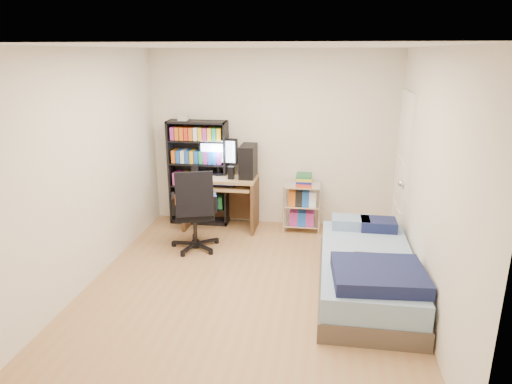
% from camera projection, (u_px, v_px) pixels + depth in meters
% --- Properties ---
extents(room, '(3.58, 4.08, 2.58)m').
position_uv_depth(room, '(248.00, 176.00, 4.60)').
color(room, '#A47E52').
rests_on(room, ground).
extents(media_shelf, '(0.85, 0.28, 1.58)m').
position_uv_depth(media_shelf, '(199.00, 172.00, 6.63)').
color(media_shelf, black).
rests_on(media_shelf, room).
extents(computer_desk, '(1.02, 0.59, 1.29)m').
position_uv_depth(computer_desk, '(228.00, 181.00, 6.48)').
color(computer_desk, tan).
rests_on(computer_desk, room).
extents(office_chair, '(0.81, 0.81, 1.07)m').
position_uv_depth(office_chair, '(195.00, 224.00, 5.82)').
color(office_chair, black).
rests_on(office_chair, room).
extents(wire_cart, '(0.51, 0.37, 0.83)m').
position_uv_depth(wire_cart, '(303.00, 194.00, 6.39)').
color(wire_cart, white).
rests_on(wire_cart, room).
extents(bed, '(0.98, 1.95, 0.56)m').
position_uv_depth(bed, '(367.00, 273.00, 4.75)').
color(bed, brown).
rests_on(bed, room).
extents(door, '(0.12, 0.80, 2.00)m').
position_uv_depth(door, '(402.00, 173.00, 5.70)').
color(door, white).
rests_on(door, room).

